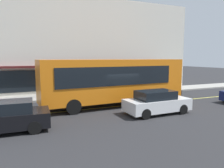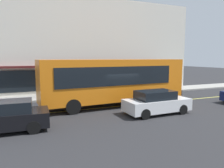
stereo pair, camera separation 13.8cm
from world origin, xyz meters
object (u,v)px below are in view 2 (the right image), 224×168
(traffic_light, at_px, (142,68))
(pedestrian_by_curb, at_px, (76,85))
(bus, at_px, (115,80))
(car_white, at_px, (156,102))
(pedestrian_waiting, at_px, (157,82))
(car_black, at_px, (4,117))
(pedestrian_near_storefront, at_px, (58,86))

(traffic_light, bearing_deg, pedestrian_by_curb, 178.25)
(bus, bearing_deg, car_white, -64.61)
(pedestrian_waiting, bearing_deg, pedestrian_by_curb, 179.05)
(bus, distance_m, pedestrian_by_curb, 5.04)
(traffic_light, bearing_deg, bus, -138.83)
(bus, distance_m, car_black, 8.11)
(bus, relative_size, pedestrian_by_curb, 7.07)
(traffic_light, xyz_separation_m, pedestrian_waiting, (1.89, 0.07, -1.46))
(bus, relative_size, car_black, 2.57)
(bus, relative_size, car_white, 2.59)
(car_black, relative_size, pedestrian_by_curb, 2.75)
(bus, bearing_deg, pedestrian_waiting, 32.72)
(pedestrian_near_storefront, height_order, pedestrian_waiting, pedestrian_near_storefront)
(traffic_light, distance_m, car_black, 14.54)
(traffic_light, height_order, car_white, traffic_light)
(traffic_light, height_order, car_black, traffic_light)
(traffic_light, distance_m, pedestrian_by_curb, 7.08)
(bus, height_order, car_white, bus)
(car_black, bearing_deg, bus, 23.72)
(pedestrian_near_storefront, bearing_deg, bus, -47.98)
(traffic_light, height_order, pedestrian_by_curb, traffic_light)
(bus, relative_size, traffic_light, 3.51)
(traffic_light, xyz_separation_m, car_black, (-12.29, -7.56, -1.79))
(pedestrian_near_storefront, bearing_deg, traffic_light, 1.81)
(car_white, distance_m, pedestrian_by_curb, 8.55)
(car_white, distance_m, pedestrian_waiting, 9.31)
(pedestrian_waiting, bearing_deg, car_white, -124.78)
(car_white, relative_size, pedestrian_waiting, 2.78)
(traffic_light, bearing_deg, car_black, -148.42)
(bus, bearing_deg, pedestrian_near_storefront, 132.02)
(car_black, xyz_separation_m, pedestrian_waiting, (14.18, 7.62, 0.34))
(car_white, height_order, pedestrian_waiting, pedestrian_waiting)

